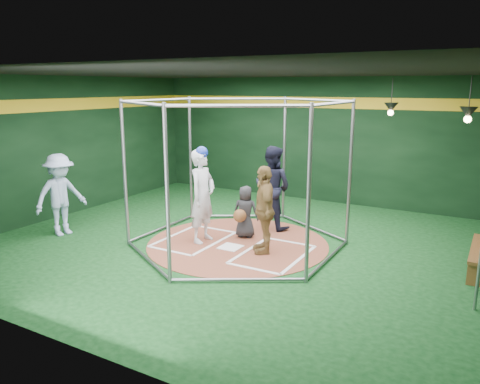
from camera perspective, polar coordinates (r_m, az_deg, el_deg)
The scene contains 13 objects.
room_shell at distance 9.50m, azimuth -0.27°, elevation 3.74°, with size 10.10×9.10×3.53m.
clay_disc at distance 9.92m, azimuth -0.29°, elevation -6.29°, with size 3.80×3.80×0.01m, color brown.
home_plate at distance 9.67m, azimuth -1.18°, elevation -6.72°, with size 0.43×0.43×0.01m, color white.
batter_box_left at distance 10.20m, azimuth -5.65°, elevation -5.74°, with size 1.17×1.77×0.01m.
batter_box_right at distance 9.29m, azimuth 4.07°, elevation -7.59°, with size 1.17×1.77×0.01m.
batting_cage at distance 9.54m, azimuth -0.30°, elevation 2.23°, with size 4.05×4.67×3.00m.
pendant_lamp_near at distance 12.00m, azimuth 17.92°, elevation 9.76°, with size 0.34×0.34×0.90m.
pendant_lamp_far at distance 10.17m, azimuth 26.07°, elevation 8.65°, with size 0.34×0.34×0.90m.
batter_figure at distance 9.82m, azimuth -4.60°, elevation -0.38°, with size 0.47×0.72×2.03m.
visitor_leopard at distance 9.19m, azimuth 2.97°, elevation -2.14°, with size 1.02×0.43×1.74m, color #AE884A.
catcher_figure at distance 10.15m, azimuth 0.61°, elevation -2.45°, with size 0.63×0.63×1.14m.
umpire at distance 10.77m, azimuth 3.94°, elevation 0.57°, with size 0.93×0.73×1.92m, color black.
bystander_blue at distance 11.03m, azimuth -21.05°, elevation -0.33°, with size 1.17×0.67×1.82m, color #A6B7DC.
Camera 1 is at (4.66, -8.13, 3.25)m, focal length 35.00 mm.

